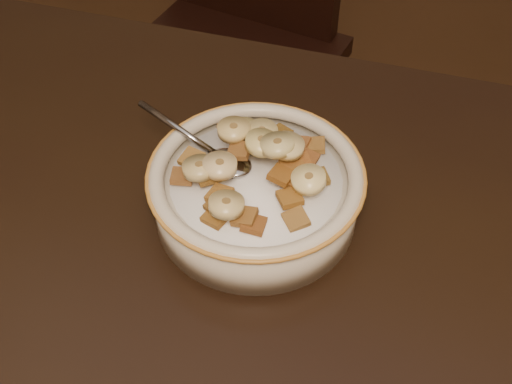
# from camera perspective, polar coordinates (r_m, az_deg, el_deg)

# --- Properties ---
(chair) EXTENTS (0.49, 0.49, 0.93)m
(chair) POSITION_cam_1_polar(r_m,az_deg,el_deg) (1.32, -3.10, 12.26)
(chair) COLOR black
(chair) RESTS_ON floor
(cereal_bowl) EXTENTS (0.19, 0.19, 0.05)m
(cereal_bowl) POSITION_cam_1_polar(r_m,az_deg,el_deg) (0.61, 0.00, -0.42)
(cereal_bowl) COLOR beige
(cereal_bowl) RESTS_ON table
(milk) EXTENTS (0.16, 0.16, 0.00)m
(milk) POSITION_cam_1_polar(r_m,az_deg,el_deg) (0.60, 0.00, 1.08)
(milk) COLOR white
(milk) RESTS_ON cereal_bowl
(spoon) EXTENTS (0.06, 0.05, 0.01)m
(spoon) POSITION_cam_1_polar(r_m,az_deg,el_deg) (0.61, -2.39, 2.61)
(spoon) COLOR gray
(spoon) RESTS_ON cereal_bowl
(cereal_square_0) EXTENTS (0.03, 0.03, 0.01)m
(cereal_square_0) POSITION_cam_1_polar(r_m,az_deg,el_deg) (0.56, 3.57, -2.44)
(cereal_square_0) COLOR olive
(cereal_square_0) RESTS_ON milk
(cereal_square_1) EXTENTS (0.03, 0.03, 0.01)m
(cereal_square_1) POSITION_cam_1_polar(r_m,az_deg,el_deg) (0.64, -2.31, 5.52)
(cereal_square_1) COLOR #9D6022
(cereal_square_1) RESTS_ON milk
(cereal_square_2) EXTENTS (0.02, 0.03, 0.01)m
(cereal_square_2) POSITION_cam_1_polar(r_m,az_deg,el_deg) (0.61, -5.72, 2.98)
(cereal_square_2) COLOR brown
(cereal_square_2) RESTS_ON milk
(cereal_square_3) EXTENTS (0.02, 0.02, 0.01)m
(cereal_square_3) POSITION_cam_1_polar(r_m,az_deg,el_deg) (0.63, -0.31, 5.28)
(cereal_square_3) COLOR #92541A
(cereal_square_3) RESTS_ON milk
(cereal_square_4) EXTENTS (0.03, 0.03, 0.01)m
(cereal_square_4) POSITION_cam_1_polar(r_m,az_deg,el_deg) (0.63, -1.36, 5.67)
(cereal_square_4) COLOR brown
(cereal_square_4) RESTS_ON milk
(cereal_square_5) EXTENTS (0.03, 0.03, 0.01)m
(cereal_square_5) POSITION_cam_1_polar(r_m,az_deg,el_deg) (0.58, -4.31, 1.48)
(cereal_square_5) COLOR olive
(cereal_square_5) RESTS_ON milk
(cereal_square_6) EXTENTS (0.02, 0.02, 0.01)m
(cereal_square_6) POSITION_cam_1_polar(r_m,az_deg,el_deg) (0.61, 4.49, 2.95)
(cereal_square_6) COLOR brown
(cereal_square_6) RESTS_ON milk
(cereal_square_7) EXTENTS (0.02, 0.02, 0.01)m
(cereal_square_7) POSITION_cam_1_polar(r_m,az_deg,el_deg) (0.59, -1.51, 3.67)
(cereal_square_7) COLOR brown
(cereal_square_7) RESTS_ON milk
(cereal_square_8) EXTENTS (0.03, 0.03, 0.01)m
(cereal_square_8) POSITION_cam_1_polar(r_m,az_deg,el_deg) (0.57, 3.02, -0.52)
(cereal_square_8) COLOR brown
(cereal_square_8) RESTS_ON milk
(cereal_square_9) EXTENTS (0.03, 0.03, 0.01)m
(cereal_square_9) POSITION_cam_1_polar(r_m,az_deg,el_deg) (0.56, -3.59, -2.21)
(cereal_square_9) COLOR olive
(cereal_square_9) RESTS_ON milk
(cereal_square_10) EXTENTS (0.03, 0.03, 0.01)m
(cereal_square_10) POSITION_cam_1_polar(r_m,az_deg,el_deg) (0.59, 5.45, 1.32)
(cereal_square_10) COLOR olive
(cereal_square_10) RESTS_ON milk
(cereal_square_11) EXTENTS (0.02, 0.02, 0.01)m
(cereal_square_11) POSITION_cam_1_polar(r_m,az_deg,el_deg) (0.55, -0.21, -2.88)
(cereal_square_11) COLOR brown
(cereal_square_11) RESTS_ON milk
(cereal_square_12) EXTENTS (0.02, 0.02, 0.01)m
(cereal_square_12) POSITION_cam_1_polar(r_m,az_deg,el_deg) (0.59, -6.58, 1.42)
(cereal_square_12) COLOR #94582C
(cereal_square_12) RESTS_ON milk
(cereal_square_13) EXTENTS (0.02, 0.02, 0.01)m
(cereal_square_13) POSITION_cam_1_polar(r_m,az_deg,el_deg) (0.55, -1.04, -2.21)
(cereal_square_13) COLOR olive
(cereal_square_13) RESTS_ON milk
(cereal_square_14) EXTENTS (0.03, 0.03, 0.01)m
(cereal_square_14) POSITION_cam_1_polar(r_m,az_deg,el_deg) (0.59, 3.29, 2.38)
(cereal_square_14) COLOR #935623
(cereal_square_14) RESTS_ON milk
(cereal_square_15) EXTENTS (0.03, 0.03, 0.01)m
(cereal_square_15) POSITION_cam_1_polar(r_m,az_deg,el_deg) (0.59, 3.98, 2.48)
(cereal_square_15) COLOR brown
(cereal_square_15) RESTS_ON milk
(cereal_square_16) EXTENTS (0.03, 0.03, 0.01)m
(cereal_square_16) POSITION_cam_1_polar(r_m,az_deg,el_deg) (0.56, -3.32, -1.25)
(cereal_square_16) COLOR brown
(cereal_square_16) RESTS_ON milk
(cereal_square_17) EXTENTS (0.03, 0.03, 0.01)m
(cereal_square_17) POSITION_cam_1_polar(r_m,az_deg,el_deg) (0.63, 2.09, 5.27)
(cereal_square_17) COLOR brown
(cereal_square_17) RESTS_ON milk
(cereal_square_18) EXTENTS (0.03, 0.03, 0.01)m
(cereal_square_18) POSITION_cam_1_polar(r_m,az_deg,el_deg) (0.58, 3.52, 1.22)
(cereal_square_18) COLOR brown
(cereal_square_18) RESTS_ON milk
(cereal_square_19) EXTENTS (0.02, 0.02, 0.01)m
(cereal_square_19) POSITION_cam_1_polar(r_m,az_deg,el_deg) (0.57, 2.26, 1.49)
(cereal_square_19) COLOR brown
(cereal_square_19) RESTS_ON milk
(cereal_square_20) EXTENTS (0.02, 0.02, 0.01)m
(cereal_square_20) POSITION_cam_1_polar(r_m,az_deg,el_deg) (0.62, 5.23, 4.15)
(cereal_square_20) COLOR olive
(cereal_square_20) RESTS_ON milk
(cereal_square_21) EXTENTS (0.03, 0.02, 0.01)m
(cereal_square_21) POSITION_cam_1_polar(r_m,az_deg,el_deg) (0.57, -3.25, -0.24)
(cereal_square_21) COLOR #9D651D
(cereal_square_21) RESTS_ON milk
(cereal_square_22) EXTENTS (0.03, 0.03, 0.01)m
(cereal_square_22) POSITION_cam_1_polar(r_m,az_deg,el_deg) (0.62, 0.59, 4.91)
(cereal_square_22) COLOR brown
(cereal_square_22) RESTS_ON milk
(cereal_square_23) EXTENTS (0.02, 0.02, 0.01)m
(cereal_square_23) POSITION_cam_1_polar(r_m,az_deg,el_deg) (0.62, 3.81, 4.23)
(cereal_square_23) COLOR brown
(cereal_square_23) RESTS_ON milk
(banana_slice_0) EXTENTS (0.03, 0.03, 0.01)m
(banana_slice_0) POSITION_cam_1_polar(r_m,az_deg,el_deg) (0.59, 0.52, 4.40)
(banana_slice_0) COLOR #CFC67B
(banana_slice_0) RESTS_ON milk
(banana_slice_1) EXTENTS (0.04, 0.04, 0.02)m
(banana_slice_1) POSITION_cam_1_polar(r_m,az_deg,el_deg) (0.58, -5.05, 2.15)
(banana_slice_1) COLOR #CDB583
(banana_slice_1) RESTS_ON milk
(banana_slice_2) EXTENTS (0.04, 0.04, 0.01)m
(banana_slice_2) POSITION_cam_1_polar(r_m,az_deg,el_deg) (0.58, 2.80, 4.12)
(banana_slice_2) COLOR #F5E09A
(banana_slice_2) RESTS_ON milk
(banana_slice_3) EXTENTS (0.04, 0.04, 0.01)m
(banana_slice_3) POSITION_cam_1_polar(r_m,az_deg,el_deg) (0.57, -3.23, 2.35)
(banana_slice_3) COLOR #F3D793
(banana_slice_3) RESTS_ON milk
(banana_slice_4) EXTENTS (0.04, 0.04, 0.01)m
(banana_slice_4) POSITION_cam_1_polar(r_m,az_deg,el_deg) (0.57, 4.70, 1.10)
(banana_slice_4) COLOR #FFEAA6
(banana_slice_4) RESTS_ON milk
(banana_slice_5) EXTENTS (0.03, 0.03, 0.02)m
(banana_slice_5) POSITION_cam_1_polar(r_m,az_deg,el_deg) (0.58, 1.92, 4.20)
(banana_slice_5) COLOR beige
(banana_slice_5) RESTS_ON milk
(banana_slice_6) EXTENTS (0.04, 0.04, 0.01)m
(banana_slice_6) POSITION_cam_1_polar(r_m,az_deg,el_deg) (0.61, 0.52, 5.22)
(banana_slice_6) COLOR #D7C37A
(banana_slice_6) RESTS_ON milk
(banana_slice_7) EXTENTS (0.04, 0.04, 0.02)m
(banana_slice_7) POSITION_cam_1_polar(r_m,az_deg,el_deg) (0.55, -2.64, -1.13)
(banana_slice_7) COLOR #D6BE6A
(banana_slice_7) RESTS_ON milk
(banana_slice_8) EXTENTS (0.04, 0.04, 0.01)m
(banana_slice_8) POSITION_cam_1_polar(r_m,az_deg,el_deg) (0.61, -1.99, 5.56)
(banana_slice_8) COLOR #EBCD7C
(banana_slice_8) RESTS_ON milk
(banana_slice_9) EXTENTS (0.04, 0.04, 0.01)m
(banana_slice_9) POSITION_cam_1_polar(r_m,az_deg,el_deg) (0.61, -1.13, 5.43)
(banana_slice_9) COLOR #D7CC69
(banana_slice_9) RESTS_ON milk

